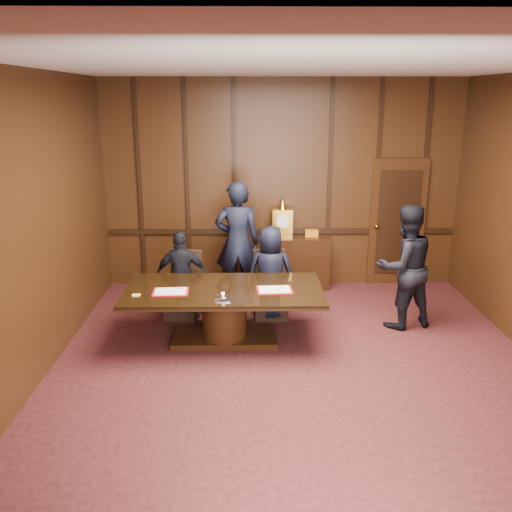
% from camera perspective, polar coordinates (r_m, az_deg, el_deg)
% --- Properties ---
extents(room, '(7.00, 7.04, 3.50)m').
position_cam_1_polar(room, '(5.98, 5.35, 2.20)').
color(room, black).
rests_on(room, ground).
extents(sideboard, '(1.60, 0.45, 1.54)m').
position_cam_1_polar(sideboard, '(9.31, 2.74, -0.46)').
color(sideboard, black).
rests_on(sideboard, ground).
extents(conference_table, '(2.62, 1.32, 0.76)m').
position_cam_1_polar(conference_table, '(7.25, -3.36, -5.27)').
color(conference_table, black).
rests_on(conference_table, ground).
extents(folder_left, '(0.48, 0.35, 0.02)m').
position_cam_1_polar(folder_left, '(7.09, -8.97, -3.74)').
color(folder_left, '#A80F11').
rests_on(folder_left, conference_table).
extents(folder_right, '(0.48, 0.36, 0.02)m').
position_cam_1_polar(folder_right, '(7.07, 1.95, -3.58)').
color(folder_right, '#A80F11').
rests_on(folder_right, conference_table).
extents(inkstand, '(0.20, 0.14, 0.12)m').
position_cam_1_polar(inkstand, '(6.72, -3.56, -4.28)').
color(inkstand, white).
rests_on(inkstand, conference_table).
extents(notepad, '(0.10, 0.08, 0.01)m').
position_cam_1_polar(notepad, '(7.05, -12.50, -4.05)').
color(notepad, '#DCD36B').
rests_on(notepad, conference_table).
extents(chair_left, '(0.57, 0.57, 0.99)m').
position_cam_1_polar(chair_left, '(8.19, -7.60, -4.41)').
color(chair_left, black).
rests_on(chair_left, ground).
extents(chair_right, '(0.51, 0.51, 0.99)m').
position_cam_1_polar(chair_right, '(8.14, 1.49, -4.39)').
color(chair_right, black).
rests_on(chair_right, ground).
extents(signatory_left, '(0.79, 0.35, 1.34)m').
position_cam_1_polar(signatory_left, '(8.00, -7.81, -2.08)').
color(signatory_left, black).
rests_on(signatory_left, ground).
extents(signatory_right, '(0.73, 0.51, 1.41)m').
position_cam_1_polar(signatory_right, '(7.93, 1.55, -1.82)').
color(signatory_right, black).
rests_on(signatory_right, ground).
extents(witness_left, '(0.72, 0.48, 1.95)m').
position_cam_1_polar(witness_left, '(8.57, -1.95, 1.46)').
color(witness_left, black).
rests_on(witness_left, ground).
extents(witness_right, '(1.02, 0.89, 1.78)m').
position_cam_1_polar(witness_right, '(7.89, 15.36, -1.10)').
color(witness_right, black).
rests_on(witness_right, ground).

